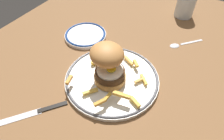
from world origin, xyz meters
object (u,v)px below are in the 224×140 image
at_px(burger, 108,63).
at_px(knife, 39,111).
at_px(side_plate, 86,35).
at_px(water_glass, 185,7).
at_px(dinner_plate, 112,79).
at_px(spoon, 178,44).

height_order(burger, knife, burger).
bearing_deg(burger, side_plate, 52.65).
xyz_separation_m(burger, water_glass, (0.48, -0.09, -0.04)).
bearing_deg(water_glass, side_plate, 140.54).
bearing_deg(dinner_plate, water_glass, -9.45).
height_order(dinner_plate, knife, dinner_plate).
height_order(dinner_plate, side_plate, same).
relative_size(burger, side_plate, 0.86).
bearing_deg(side_plate, water_glass, -39.46).
relative_size(burger, knife, 0.90).
height_order(dinner_plate, spoon, dinner_plate).
relative_size(dinner_plate, burger, 2.10).
relative_size(knife, spoon, 1.36).
bearing_deg(burger, knife, 151.01).
relative_size(water_glass, knife, 0.62).
distance_m(dinner_plate, knife, 0.22).
bearing_deg(knife, burger, -28.99).
height_order(side_plate, spoon, side_plate).
xyz_separation_m(dinner_plate, water_glass, (0.47, -0.08, 0.03)).
distance_m(side_plate, spoon, 0.34).
bearing_deg(burger, water_glass, -10.44).
xyz_separation_m(dinner_plate, burger, (-0.00, 0.01, 0.07)).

